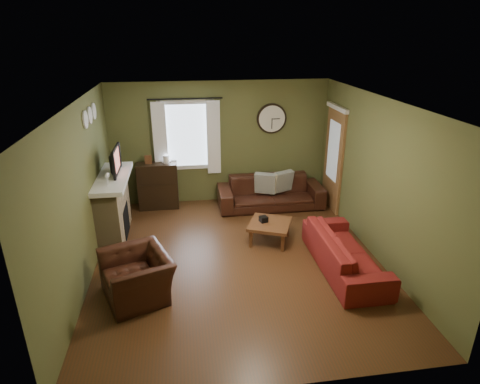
{
  "coord_description": "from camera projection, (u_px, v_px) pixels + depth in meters",
  "views": [
    {
      "loc": [
        -0.8,
        -5.69,
        3.56
      ],
      "look_at": [
        0.1,
        0.4,
        1.05
      ],
      "focal_mm": 30.0,
      "sensor_mm": 36.0,
      "label": 1
    }
  ],
  "objects": [
    {
      "name": "sofa_red",
      "position": [
        345.0,
        252.0,
        6.33
      ],
      "size": [
        0.79,
        2.01,
        0.59
      ],
      "primitive_type": "imported",
      "rotation": [
        0.0,
        0.0,
        1.57
      ],
      "color": "maroon",
      "rests_on": "floor"
    },
    {
      "name": "medallion_mid",
      "position": [
        90.0,
        115.0,
        6.56
      ],
      "size": [
        0.28,
        0.28,
        0.03
      ],
      "primitive_type": "cylinder",
      "color": "white",
      "rests_on": "wall_left"
    },
    {
      "name": "medallion_left",
      "position": [
        85.0,
        120.0,
        6.24
      ],
      "size": [
        0.28,
        0.28,
        0.03
      ],
      "primitive_type": "cylinder",
      "color": "white",
      "rests_on": "wall_left"
    },
    {
      "name": "floor",
      "position": [
        238.0,
        260.0,
        6.66
      ],
      "size": [
        4.6,
        5.2,
        0.0
      ],
      "primitive_type": "cube",
      "color": "#492A16",
      "rests_on": "ground"
    },
    {
      "name": "wine_glass_b",
      "position": [
        108.0,
        178.0,
        6.59
      ],
      "size": [
        0.07,
        0.07,
        0.2
      ],
      "primitive_type": null,
      "color": "white",
      "rests_on": "mantel"
    },
    {
      "name": "wall_left",
      "position": [
        82.0,
        195.0,
        5.86
      ],
      "size": [
        0.0,
        5.2,
        2.6
      ],
      "primitive_type": "cube",
      "color": "brown",
      "rests_on": "ground"
    },
    {
      "name": "book",
      "position": [
        161.0,
        163.0,
        8.35
      ],
      "size": [
        0.28,
        0.29,
        0.02
      ],
      "primitive_type": "imported",
      "rotation": [
        0.0,
        0.0,
        0.62
      ],
      "color": "brown",
      "rests_on": "bookshelf"
    },
    {
      "name": "mantel",
      "position": [
        111.0,
        178.0,
        7.01
      ],
      "size": [
        0.58,
        1.6,
        0.08
      ],
      "primitive_type": "cube",
      "color": "white",
      "rests_on": "fireplace"
    },
    {
      "name": "curtain_right",
      "position": [
        214.0,
        138.0,
        8.37
      ],
      "size": [
        0.28,
        0.04,
        1.55
      ],
      "primitive_type": "cube",
      "color": "white",
      "rests_on": "wall_back"
    },
    {
      "name": "tv_screen",
      "position": [
        116.0,
        161.0,
        7.06
      ],
      "size": [
        0.02,
        0.62,
        0.36
      ],
      "primitive_type": "cube",
      "color": "#994C3F",
      "rests_on": "mantel"
    },
    {
      "name": "pillow_left",
      "position": [
        265.0,
        183.0,
        8.43
      ],
      "size": [
        0.46,
        0.3,
        0.44
      ],
      "primitive_type": "cube",
      "rotation": [
        0.0,
        0.0,
        -0.41
      ],
      "color": "gray",
      "rests_on": "sofa_brown"
    },
    {
      "name": "pillow_right",
      "position": [
        283.0,
        181.0,
        8.54
      ],
      "size": [
        0.46,
        0.3,
        0.45
      ],
      "primitive_type": "cube",
      "rotation": [
        0.0,
        0.0,
        0.41
      ],
      "color": "gray",
      "rests_on": "sofa_brown"
    },
    {
      "name": "tv",
      "position": [
        112.0,
        164.0,
        7.07
      ],
      "size": [
        0.08,
        0.6,
        0.35
      ],
      "primitive_type": "imported",
      "rotation": [
        0.0,
        0.0,
        1.57
      ],
      "color": "black",
      "rests_on": "mantel"
    },
    {
      "name": "ceiling",
      "position": [
        237.0,
        102.0,
        5.68
      ],
      "size": [
        4.6,
        5.2,
        0.0
      ],
      "primitive_type": "cube",
      "color": "white",
      "rests_on": "ground"
    },
    {
      "name": "coffee_table",
      "position": [
        270.0,
        232.0,
        7.17
      ],
      "size": [
        0.92,
        0.92,
        0.37
      ],
      "primitive_type": null,
      "rotation": [
        0.0,
        0.0,
        -0.4
      ],
      "color": "brown",
      "rests_on": "floor"
    },
    {
      "name": "wall_clock",
      "position": [
        272.0,
        119.0,
        8.47
      ],
      "size": [
        0.64,
        0.06,
        0.64
      ],
      "primitive_type": null,
      "color": "white",
      "rests_on": "wall_back"
    },
    {
      "name": "wall_right",
      "position": [
        378.0,
        179.0,
        6.49
      ],
      "size": [
        0.0,
        5.2,
        2.6
      ],
      "primitive_type": "cube",
      "color": "brown",
      "rests_on": "ground"
    },
    {
      "name": "fireplace",
      "position": [
        113.0,
        209.0,
        7.22
      ],
      "size": [
        0.4,
        1.4,
        1.1
      ],
      "primitive_type": "cube",
      "color": "tan",
      "rests_on": "floor"
    },
    {
      "name": "tissue_box",
      "position": [
        263.0,
        220.0,
        7.13
      ],
      "size": [
        0.16,
        0.16,
        0.1
      ],
      "primitive_type": "cube",
      "rotation": [
        0.0,
        0.0,
        0.27
      ],
      "color": "black",
      "rests_on": "coffee_table"
    },
    {
      "name": "bookshelf",
      "position": [
        158.0,
        186.0,
        8.45
      ],
      "size": [
        0.83,
        0.35,
        0.98
      ],
      "primitive_type": null,
      "color": "black",
      "rests_on": "floor"
    },
    {
      "name": "wine_glass_a",
      "position": [
        107.0,
        180.0,
        6.5
      ],
      "size": [
        0.07,
        0.07,
        0.19
      ],
      "primitive_type": null,
      "color": "white",
      "rests_on": "mantel"
    },
    {
      "name": "door",
      "position": [
        334.0,
        160.0,
        8.27
      ],
      "size": [
        0.05,
        0.9,
        2.1
      ],
      "primitive_type": "cube",
      "color": "brown",
      "rests_on": "floor"
    },
    {
      "name": "sofa_brown",
      "position": [
        270.0,
        192.0,
        8.56
      ],
      "size": [
        2.22,
        0.87,
        0.65
      ],
      "primitive_type": "imported",
      "color": "black",
      "rests_on": "floor"
    },
    {
      "name": "window_pane",
      "position": [
        187.0,
        135.0,
        8.37
      ],
      "size": [
        1.0,
        0.02,
        1.3
      ],
      "primitive_type": null,
      "color": "silver",
      "rests_on": "wall_back"
    },
    {
      "name": "curtain_rod",
      "position": [
        185.0,
        99.0,
        7.98
      ],
      "size": [
        0.03,
        0.03,
        1.5
      ],
      "primitive_type": "cylinder",
      "color": "black",
      "rests_on": "wall_back"
    },
    {
      "name": "wall_front",
      "position": [
        276.0,
        286.0,
        3.79
      ],
      "size": [
        4.6,
        0.0,
        2.6
      ],
      "primitive_type": "cube",
      "color": "brown",
      "rests_on": "ground"
    },
    {
      "name": "medallion_right",
      "position": [
        94.0,
        111.0,
        6.88
      ],
      "size": [
        0.28,
        0.28,
        0.03
      ],
      "primitive_type": "cylinder",
      "color": "white",
      "rests_on": "wall_left"
    },
    {
      "name": "armchair",
      "position": [
        137.0,
        276.0,
        5.66
      ],
      "size": [
        1.17,
        1.24,
        0.65
      ],
      "primitive_type": "imported",
      "rotation": [
        0.0,
        0.0,
        -1.2
      ],
      "color": "black",
      "rests_on": "floor"
    },
    {
      "name": "wall_back",
      "position": [
        220.0,
        143.0,
        8.56
      ],
      "size": [
        4.6,
        0.0,
        2.6
      ],
      "primitive_type": "cube",
      "color": "brown",
      "rests_on": "ground"
    },
    {
      "name": "firebox",
      "position": [
        126.0,
        221.0,
        7.34
      ],
      "size": [
        0.04,
        0.6,
        0.55
      ],
      "primitive_type": "cube",
      "color": "black",
      "rests_on": "fireplace"
    },
    {
      "name": "curtain_left",
      "position": [
        160.0,
        140.0,
        8.22
      ],
      "size": [
        0.28,
        0.04,
        1.55
      ],
      "primitive_type": "cube",
      "color": "white",
      "rests_on": "wall_back"
    }
  ]
}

